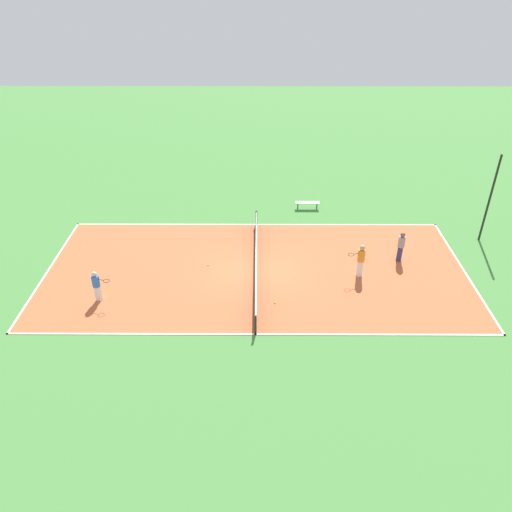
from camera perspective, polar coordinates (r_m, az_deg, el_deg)
ground_plane at (r=26.01m, az=0.00°, el=-1.68°), size 80.00×80.00×0.00m
court_surface at (r=26.01m, az=0.00°, el=-1.66°), size 10.16×21.80×0.02m
tennis_net at (r=25.73m, az=0.00°, el=-0.74°), size 9.96×0.10×0.96m
bench at (r=32.26m, az=5.90°, el=6.03°), size 0.36×1.52×0.45m
player_center_orange at (r=25.53m, az=11.90°, el=-0.27°), size 0.59×0.99×1.83m
player_near_blue at (r=24.54m, az=-17.78°, el=-3.08°), size 0.60×0.99×1.61m
player_baseline_gray at (r=27.39m, az=16.26°, el=1.25°), size 0.48×0.48×1.71m
tennis_ball_far_baseline at (r=26.48m, az=-5.50°, el=-1.03°), size 0.07×0.07×0.07m
tennis_ball_midcourt at (r=23.70m, az=2.17°, el=-5.36°), size 0.07×0.07×0.07m
fence_post_back_left at (r=30.39m, az=25.14°, el=5.90°), size 0.12×0.12×5.15m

